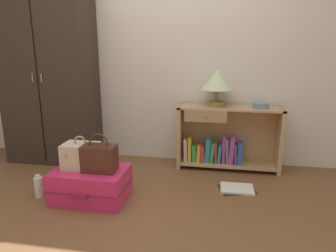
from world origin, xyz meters
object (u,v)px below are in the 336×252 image
object	(u,v)px
bottle	(39,187)
table_lamp	(217,81)
handbag	(99,158)
suitcase_large	(91,184)
train_case	(81,156)
wardrobe	(49,76)
bookshelf	(224,139)
bowl	(261,105)
open_book_on_floor	(237,189)

from	to	relation	value
bottle	table_lamp	bearing A→B (deg)	33.46
handbag	bottle	size ratio (longest dim) A/B	1.59
suitcase_large	train_case	distance (m)	0.26
wardrobe	handbag	size ratio (longest dim) A/B	5.99
table_lamp	suitcase_large	distance (m)	1.61
bookshelf	bottle	distance (m)	1.89
table_lamp	bowl	bearing A→B (deg)	-3.72
suitcase_large	open_book_on_floor	world-z (taller)	suitcase_large
open_book_on_floor	table_lamp	bearing A→B (deg)	113.00
wardrobe	suitcase_large	xyz separation A→B (m)	(0.81, -0.86, -0.84)
wardrobe	open_book_on_floor	size ratio (longest dim) A/B	5.22
wardrobe	suitcase_large	distance (m)	1.45
bowl	open_book_on_floor	bearing A→B (deg)	-113.45
train_case	bookshelf	bearing A→B (deg)	37.19
bookshelf	bottle	xyz separation A→B (m)	(-1.60, -0.98, -0.22)
bookshelf	open_book_on_floor	world-z (taller)	bookshelf
bowl	table_lamp	bearing A→B (deg)	176.28
suitcase_large	handbag	xyz separation A→B (m)	(0.10, -0.01, 0.25)
suitcase_large	handbag	size ratio (longest dim) A/B	1.92
wardrobe	bookshelf	size ratio (longest dim) A/B	1.81
table_lamp	bowl	world-z (taller)	table_lamp
suitcase_large	open_book_on_floor	distance (m)	1.32
bookshelf	wardrobe	bearing A→B (deg)	-177.71
bowl	bookshelf	bearing A→B (deg)	176.00
train_case	suitcase_large	bearing A→B (deg)	-14.23
bowl	bottle	size ratio (longest dim) A/B	0.80
train_case	bottle	size ratio (longest dim) A/B	1.43
bookshelf	open_book_on_floor	xyz separation A→B (m)	(0.13, -0.54, -0.31)
bowl	suitcase_large	distance (m)	1.83
suitcase_large	bottle	world-z (taller)	suitcase_large
bowl	bottle	distance (m)	2.25
table_lamp	train_case	bearing A→B (deg)	-140.16
train_case	open_book_on_floor	distance (m)	1.44
bookshelf	handbag	world-z (taller)	bookshelf
suitcase_large	train_case	world-z (taller)	train_case
wardrobe	bookshelf	xyz separation A→B (m)	(1.94, 0.08, -0.66)
bookshelf	open_book_on_floor	size ratio (longest dim) A/B	2.89
bookshelf	table_lamp	bearing A→B (deg)	177.24
bowl	bottle	xyz separation A→B (m)	(-1.95, -0.96, -0.61)
bottle	open_book_on_floor	xyz separation A→B (m)	(1.72, 0.44, -0.09)
suitcase_large	open_book_on_floor	xyz separation A→B (m)	(1.25, 0.40, -0.13)
bookshelf	open_book_on_floor	bearing A→B (deg)	-76.72
table_lamp	open_book_on_floor	xyz separation A→B (m)	(0.23, -0.54, -0.93)
bookshelf	open_book_on_floor	distance (m)	0.63
handbag	bottle	world-z (taller)	handbag
bookshelf	bowl	size ratio (longest dim) A/B	6.60
handbag	wardrobe	bearing A→B (deg)	136.23
wardrobe	bookshelf	bearing A→B (deg)	2.29
table_lamp	handbag	xyz separation A→B (m)	(-0.92, -0.96, -0.55)
wardrobe	bowl	world-z (taller)	wardrobe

